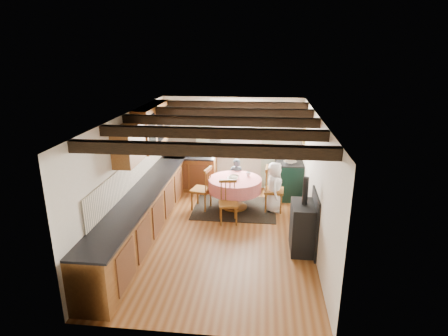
# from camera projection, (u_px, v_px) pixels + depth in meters

# --- Properties ---
(floor) EXTENTS (3.60, 5.50, 0.00)m
(floor) POSITION_uv_depth(u_px,v_px,m) (220.00, 234.00, 7.48)
(floor) COLOR brown
(floor) RESTS_ON ground
(ceiling) EXTENTS (3.60, 5.50, 0.00)m
(ceiling) POSITION_uv_depth(u_px,v_px,m) (219.00, 116.00, 6.74)
(ceiling) COLOR white
(ceiling) RESTS_ON ground
(wall_back) EXTENTS (3.60, 0.00, 2.40)m
(wall_back) POSITION_uv_depth(u_px,v_px,m) (232.00, 143.00, 9.71)
(wall_back) COLOR silver
(wall_back) RESTS_ON ground
(wall_front) EXTENTS (3.60, 0.00, 2.40)m
(wall_front) POSITION_uv_depth(u_px,v_px,m) (192.00, 254.00, 4.51)
(wall_front) COLOR silver
(wall_front) RESTS_ON ground
(wall_left) EXTENTS (0.00, 5.50, 2.40)m
(wall_left) POSITION_uv_depth(u_px,v_px,m) (129.00, 175.00, 7.30)
(wall_left) COLOR silver
(wall_left) RESTS_ON ground
(wall_right) EXTENTS (0.00, 5.50, 2.40)m
(wall_right) POSITION_uv_depth(u_px,v_px,m) (315.00, 182.00, 6.93)
(wall_right) COLOR silver
(wall_right) RESTS_ON ground
(beam_a) EXTENTS (3.60, 0.16, 0.16)m
(beam_a) POSITION_uv_depth(u_px,v_px,m) (201.00, 150.00, 4.88)
(beam_a) COLOR black
(beam_a) RESTS_ON ceiling
(beam_b) EXTENTS (3.60, 0.16, 0.16)m
(beam_b) POSITION_uv_depth(u_px,v_px,m) (212.00, 133.00, 5.82)
(beam_b) COLOR black
(beam_b) RESTS_ON ceiling
(beam_c) EXTENTS (3.60, 0.16, 0.16)m
(beam_c) POSITION_uv_depth(u_px,v_px,m) (219.00, 121.00, 6.77)
(beam_c) COLOR black
(beam_c) RESTS_ON ceiling
(beam_d) EXTENTS (3.60, 0.16, 0.16)m
(beam_d) POSITION_uv_depth(u_px,v_px,m) (225.00, 112.00, 7.71)
(beam_d) COLOR black
(beam_d) RESTS_ON ceiling
(beam_e) EXTENTS (3.60, 0.16, 0.16)m
(beam_e) POSITION_uv_depth(u_px,v_px,m) (230.00, 105.00, 8.66)
(beam_e) COLOR black
(beam_e) RESTS_ON ceiling
(splash_left) EXTENTS (0.02, 4.50, 0.55)m
(splash_left) POSITION_uv_depth(u_px,v_px,m) (135.00, 170.00, 7.58)
(splash_left) COLOR beige
(splash_left) RESTS_ON wall_left
(splash_back) EXTENTS (1.40, 0.02, 0.55)m
(splash_back) POSITION_uv_depth(u_px,v_px,m) (194.00, 142.00, 9.80)
(splash_back) COLOR beige
(splash_back) RESTS_ON wall_back
(base_cabinet_left) EXTENTS (0.60, 5.30, 0.88)m
(base_cabinet_left) POSITION_uv_depth(u_px,v_px,m) (146.00, 211.00, 7.50)
(base_cabinet_left) COLOR brown
(base_cabinet_left) RESTS_ON floor
(base_cabinet_back) EXTENTS (1.30, 0.60, 0.88)m
(base_cabinet_back) POSITION_uv_depth(u_px,v_px,m) (191.00, 173.00, 9.77)
(base_cabinet_back) COLOR brown
(base_cabinet_back) RESTS_ON floor
(worktop_left) EXTENTS (0.64, 5.30, 0.04)m
(worktop_left) POSITION_uv_depth(u_px,v_px,m) (145.00, 190.00, 7.36)
(worktop_left) COLOR black
(worktop_left) RESTS_ON base_cabinet_left
(worktop_back) EXTENTS (1.30, 0.64, 0.04)m
(worktop_back) POSITION_uv_depth(u_px,v_px,m) (190.00, 156.00, 9.61)
(worktop_back) COLOR black
(worktop_back) RESTS_ON base_cabinet_back
(wall_cabinet_glass) EXTENTS (0.34, 1.80, 0.90)m
(wall_cabinet_glass) POSITION_uv_depth(u_px,v_px,m) (152.00, 125.00, 8.18)
(wall_cabinet_glass) COLOR brown
(wall_cabinet_glass) RESTS_ON wall_left
(wall_cabinet_solid) EXTENTS (0.34, 0.90, 0.70)m
(wall_cabinet_solid) POSITION_uv_depth(u_px,v_px,m) (129.00, 145.00, 6.78)
(wall_cabinet_solid) COLOR brown
(wall_cabinet_solid) RESTS_ON wall_left
(window_frame) EXTENTS (1.34, 0.03, 1.54)m
(window_frame) POSITION_uv_depth(u_px,v_px,m) (236.00, 128.00, 9.56)
(window_frame) COLOR white
(window_frame) RESTS_ON wall_back
(window_pane) EXTENTS (1.20, 0.01, 1.40)m
(window_pane) POSITION_uv_depth(u_px,v_px,m) (236.00, 128.00, 9.57)
(window_pane) COLOR white
(window_pane) RESTS_ON wall_back
(curtain_left) EXTENTS (0.35, 0.10, 2.10)m
(curtain_left) POSITION_uv_depth(u_px,v_px,m) (203.00, 147.00, 9.73)
(curtain_left) COLOR beige
(curtain_left) RESTS_ON wall_back
(curtain_right) EXTENTS (0.35, 0.10, 2.10)m
(curtain_right) POSITION_uv_depth(u_px,v_px,m) (268.00, 149.00, 9.55)
(curtain_right) COLOR beige
(curtain_right) RESTS_ON wall_back
(curtain_rod) EXTENTS (2.00, 0.03, 0.03)m
(curtain_rod) POSITION_uv_depth(u_px,v_px,m) (236.00, 106.00, 9.30)
(curtain_rod) COLOR black
(curtain_rod) RESTS_ON wall_back
(wall_picture) EXTENTS (0.04, 0.50, 0.60)m
(wall_picture) POSITION_uv_depth(u_px,v_px,m) (304.00, 130.00, 8.95)
(wall_picture) COLOR gold
(wall_picture) RESTS_ON wall_right
(wall_plate) EXTENTS (0.30, 0.02, 0.30)m
(wall_plate) POSITION_uv_depth(u_px,v_px,m) (273.00, 126.00, 9.42)
(wall_plate) COLOR silver
(wall_plate) RESTS_ON wall_back
(rug) EXTENTS (1.90, 1.48, 0.01)m
(rug) POSITION_uv_depth(u_px,v_px,m) (235.00, 208.00, 8.69)
(rug) COLOR black
(rug) RESTS_ON floor
(dining_table) EXTENTS (1.22, 1.22, 0.73)m
(dining_table) POSITION_uv_depth(u_px,v_px,m) (235.00, 194.00, 8.58)
(dining_table) COLOR #FA7764
(dining_table) RESTS_ON floor
(chair_near) EXTENTS (0.46, 0.48, 0.93)m
(chair_near) POSITION_uv_depth(u_px,v_px,m) (228.00, 203.00, 7.86)
(chair_near) COLOR brown
(chair_near) RESTS_ON floor
(chair_left) EXTENTS (0.54, 0.52, 1.01)m
(chair_left) POSITION_uv_depth(u_px,v_px,m) (201.00, 188.00, 8.55)
(chair_left) COLOR brown
(chair_left) RESTS_ON floor
(chair_right) EXTENTS (0.49, 0.47, 1.05)m
(chair_right) POSITION_uv_depth(u_px,v_px,m) (274.00, 189.00, 8.45)
(chair_right) COLOR brown
(chair_right) RESTS_ON floor
(aga_range) EXTENTS (0.67, 1.03, 0.95)m
(aga_range) POSITION_uv_depth(u_px,v_px,m) (288.00, 178.00, 9.31)
(aga_range) COLOR black
(aga_range) RESTS_ON floor
(cast_iron_stove) EXTENTS (0.43, 0.71, 1.43)m
(cast_iron_stove) POSITION_uv_depth(u_px,v_px,m) (304.00, 215.00, 6.70)
(cast_iron_stove) COLOR black
(cast_iron_stove) RESTS_ON floor
(child_far) EXTENTS (0.40, 0.28, 1.02)m
(child_far) POSITION_uv_depth(u_px,v_px,m) (236.00, 178.00, 9.15)
(child_far) COLOR #374751
(child_far) RESTS_ON floor
(child_right) EXTENTS (0.39, 0.58, 1.16)m
(child_right) POSITION_uv_depth(u_px,v_px,m) (274.00, 187.00, 8.40)
(child_right) COLOR white
(child_right) RESTS_ON floor
(bowl_a) EXTENTS (0.26, 0.26, 0.06)m
(bowl_a) POSITION_uv_depth(u_px,v_px,m) (233.00, 179.00, 8.38)
(bowl_a) COLOR silver
(bowl_a) RESTS_ON dining_table
(bowl_b) EXTENTS (0.31, 0.31, 0.07)m
(bowl_b) POSITION_uv_depth(u_px,v_px,m) (234.00, 177.00, 8.47)
(bowl_b) COLOR silver
(bowl_b) RESTS_ON dining_table
(cup) EXTENTS (0.11, 0.11, 0.10)m
(cup) POSITION_uv_depth(u_px,v_px,m) (248.00, 174.00, 8.61)
(cup) COLOR silver
(cup) RESTS_ON dining_table
(canister_tall) EXTENTS (0.13, 0.13, 0.22)m
(canister_tall) POSITION_uv_depth(u_px,v_px,m) (180.00, 151.00, 9.63)
(canister_tall) COLOR #262628
(canister_tall) RESTS_ON worktop_back
(canister_wide) EXTENTS (0.16, 0.16, 0.18)m
(canister_wide) POSITION_uv_depth(u_px,v_px,m) (191.00, 151.00, 9.68)
(canister_wide) COLOR #262628
(canister_wide) RESTS_ON worktop_back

